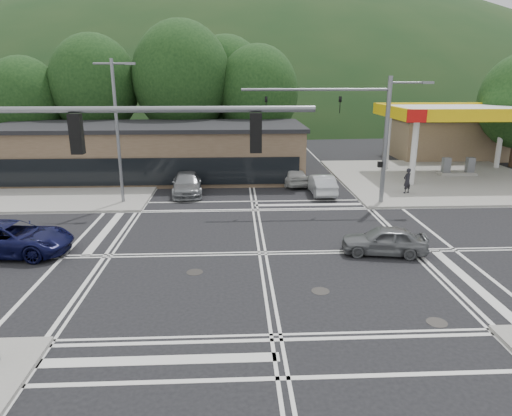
{
  "coord_description": "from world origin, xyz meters",
  "views": [
    {
      "loc": [
        -1.25,
        -19.87,
        8.01
      ],
      "look_at": [
        -0.17,
        2.81,
        1.4
      ],
      "focal_mm": 32.0,
      "sensor_mm": 36.0,
      "label": 1
    }
  ],
  "objects_px": {
    "pedestrian": "(407,181)",
    "car_queue_a": "(321,184)",
    "car_blue_west": "(11,238)",
    "car_grey_center": "(384,240)",
    "car_queue_b": "(292,175)",
    "car_northbound": "(187,184)"
  },
  "relations": [
    {
      "from": "car_queue_a",
      "to": "car_northbound",
      "type": "relative_size",
      "value": 0.86
    },
    {
      "from": "car_grey_center",
      "to": "car_queue_a",
      "type": "height_order",
      "value": "car_queue_a"
    },
    {
      "from": "car_northbound",
      "to": "pedestrian",
      "type": "relative_size",
      "value": 2.82
    },
    {
      "from": "car_queue_a",
      "to": "car_queue_b",
      "type": "bearing_deg",
      "value": -61.46
    },
    {
      "from": "car_grey_center",
      "to": "car_northbound",
      "type": "bearing_deg",
      "value": -129.68
    },
    {
      "from": "car_queue_b",
      "to": "car_grey_center",
      "type": "bearing_deg",
      "value": 90.72
    },
    {
      "from": "car_northbound",
      "to": "car_grey_center",
      "type": "bearing_deg",
      "value": -54.37
    },
    {
      "from": "car_queue_a",
      "to": "pedestrian",
      "type": "bearing_deg",
      "value": 172.86
    },
    {
      "from": "car_queue_a",
      "to": "car_grey_center",
      "type": "bearing_deg",
      "value": 93.35
    },
    {
      "from": "pedestrian",
      "to": "car_queue_a",
      "type": "bearing_deg",
      "value": -35.43
    },
    {
      "from": "car_grey_center",
      "to": "car_queue_a",
      "type": "relative_size",
      "value": 0.91
    },
    {
      "from": "car_blue_west",
      "to": "pedestrian",
      "type": "distance_m",
      "value": 24.37
    },
    {
      "from": "car_grey_center",
      "to": "car_queue_a",
      "type": "bearing_deg",
      "value": -166.53
    },
    {
      "from": "car_grey_center",
      "to": "pedestrian",
      "type": "distance_m",
      "value": 11.76
    },
    {
      "from": "car_queue_b",
      "to": "pedestrian",
      "type": "relative_size",
      "value": 2.44
    },
    {
      "from": "car_grey_center",
      "to": "pedestrian",
      "type": "relative_size",
      "value": 2.22
    },
    {
      "from": "car_grey_center",
      "to": "car_queue_b",
      "type": "xyz_separation_m",
      "value": [
        -2.55,
        14.3,
        0.07
      ]
    },
    {
      "from": "car_blue_west",
      "to": "car_queue_a",
      "type": "distance_m",
      "value": 19.5
    },
    {
      "from": "car_northbound",
      "to": "pedestrian",
      "type": "xyz_separation_m",
      "value": [
        15.26,
        -1.11,
        0.31
      ]
    },
    {
      "from": "car_blue_west",
      "to": "car_grey_center",
      "type": "distance_m",
      "value": 17.3
    },
    {
      "from": "car_blue_west",
      "to": "car_northbound",
      "type": "xyz_separation_m",
      "value": [
        7.03,
        10.95,
        -0.05
      ]
    },
    {
      "from": "car_grey_center",
      "to": "pedestrian",
      "type": "xyz_separation_m",
      "value": [
        5.01,
        10.64,
        0.36
      ]
    }
  ]
}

